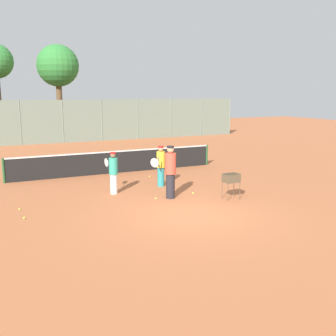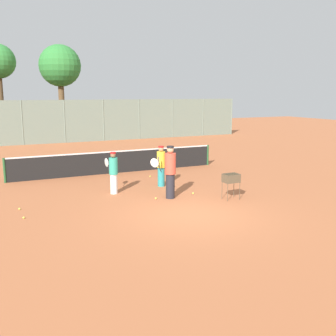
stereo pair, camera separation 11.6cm
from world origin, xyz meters
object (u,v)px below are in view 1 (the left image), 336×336
(player_yellow_shirt, at_px, (170,171))
(player_white_outfit, at_px, (161,165))
(tennis_net, at_px, (117,161))
(ball_cart, at_px, (231,180))
(player_red_cap, at_px, (113,172))

(player_yellow_shirt, bearing_deg, player_white_outfit, -83.01)
(tennis_net, height_order, ball_cart, tennis_net)
(tennis_net, bearing_deg, player_red_cap, -110.13)
(player_yellow_shirt, height_order, ball_cart, player_yellow_shirt)
(player_white_outfit, bearing_deg, player_yellow_shirt, 21.50)
(tennis_net, distance_m, player_white_outfit, 3.46)
(player_white_outfit, distance_m, player_yellow_shirt, 1.91)
(player_white_outfit, xyz_separation_m, player_yellow_shirt, (-0.47, -1.84, 0.13))
(player_red_cap, height_order, player_yellow_shirt, player_yellow_shirt)
(player_yellow_shirt, relative_size, ball_cart, 2.06)
(player_red_cap, height_order, ball_cart, player_red_cap)
(player_white_outfit, relative_size, player_yellow_shirt, 0.87)
(player_white_outfit, xyz_separation_m, ball_cart, (1.41, -2.91, -0.16))
(player_white_outfit, bearing_deg, tennis_net, -131.29)
(ball_cart, bearing_deg, player_white_outfit, 115.88)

